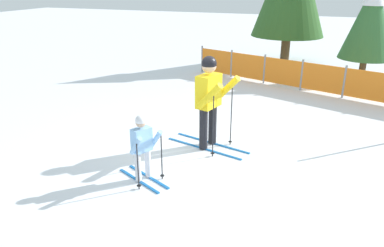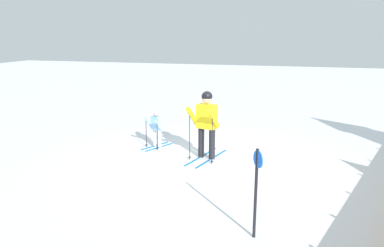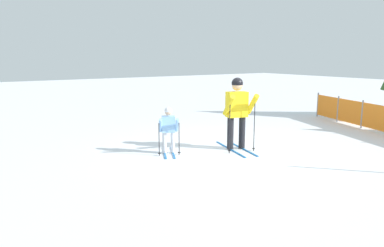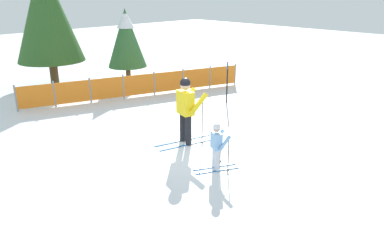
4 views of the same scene
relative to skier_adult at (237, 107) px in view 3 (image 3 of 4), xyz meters
name	(u,v)px [view 3 (image 3 of 4)]	position (x,y,z in m)	size (l,w,h in m)	color
ground_plane	(235,150)	(0.05, -0.08, -1.08)	(60.00, 60.00, 0.00)	white
skier_adult	(237,107)	(0.00, 0.00, 0.00)	(1.75, 0.88, 1.81)	#1966B2
skier_child	(168,127)	(-0.58, -1.64, -0.42)	(1.07, 0.69, 1.14)	#1966B2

